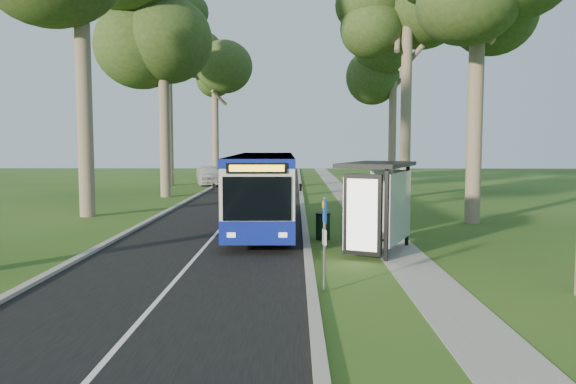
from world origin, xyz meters
The scene contains 17 objects.
ground centered at (0.00, 0.00, 0.00)m, with size 120.00×120.00×0.00m, color #244816.
road centered at (-3.50, 10.00, 0.01)m, with size 7.00×100.00×0.02m, color black.
kerb_east centered at (0.00, 10.00, 0.06)m, with size 0.25×100.00×0.12m, color #9E9B93.
kerb_west centered at (-7.00, 10.00, 0.06)m, with size 0.25×100.00×0.12m, color #9E9B93.
centre_line centered at (-3.50, 10.00, 0.02)m, with size 0.12×100.00×0.01m, color white.
footpath centered at (3.00, 10.00, 0.01)m, with size 1.50×100.00×0.02m, color gray.
bus centered at (-1.72, 4.29, 1.59)m, with size 2.66×11.62×3.07m.
bus_stop_sign centered at (0.30, -5.73, 1.44)m, with size 0.10×0.32×2.29m.
bus_shelter centered at (2.42, -1.15, 2.08)m, with size 3.06×3.87×2.93m.
litter_bin centered at (0.63, 1.60, 0.50)m, with size 0.56×0.56×0.99m.
car_white centered at (-7.69, 28.49, 0.82)m, with size 1.93×4.80×1.64m, color silver.
car_silver centered at (-8.46, 32.33, 0.71)m, with size 1.51×4.34×1.43m, color #A9ACB1.
tree_west_c centered at (-9.00, 18.00, 11.46)m, with size 5.20×5.20×15.48m.
tree_west_d centered at (-11.00, 28.00, 13.91)m, with size 5.20×5.20×18.83m.
tree_west_e centered at (-8.50, 38.00, 10.46)m, with size 5.20×5.20×14.11m.
tree_east_c centered at (6.80, 18.00, 11.73)m, with size 5.20×5.20×15.84m.
tree_east_d centered at (8.00, 30.00, 10.72)m, with size 5.20×5.20×14.46m.
Camera 1 is at (-0.39, -18.94, 3.56)m, focal length 35.00 mm.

